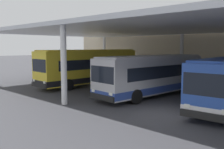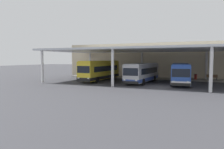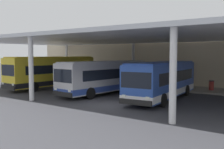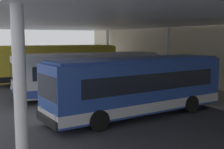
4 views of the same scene
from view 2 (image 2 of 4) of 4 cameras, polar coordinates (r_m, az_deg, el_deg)
The scene contains 10 objects.
ground_plane at distance 29.41m, azimuth 13.26°, elevation -3.36°, with size 200.00×200.00×0.00m, color #3D3D42.
platform_kerb at distance 40.96m, azimuth 15.99°, elevation -1.15°, with size 42.00×4.50×0.18m, color gray.
station_building_facade at distance 44.02m, azimuth 16.59°, elevation 3.83°, with size 48.00×1.60×7.27m, color #C1B293.
canopy_shelter at distance 34.62m, azimuth 14.94°, elevation 6.55°, with size 40.00×17.00×5.55m.
bus_nearest_bay at distance 37.01m, azimuth -3.28°, elevation 1.16°, with size 2.98×11.41×3.57m.
bus_second_bay at distance 34.05m, azimuth 8.42°, elevation 0.54°, with size 3.32×10.69×3.17m.
bus_middle_bay at distance 33.41m, azimuth 18.51°, elevation 0.29°, with size 3.34×10.69×3.17m.
bench_waiting at distance 40.77m, azimuth 26.01°, elevation -0.64°, with size 1.80×0.45×0.92m.
trash_bin at distance 40.35m, azimuth 22.18°, elevation -0.55°, with size 0.52×0.52×0.98m.
banner_sign at distance 43.44m, azimuth -1.05°, elevation 1.82°, with size 0.70×0.12×3.20m.
Camera 2 is at (4.77, -28.76, 3.86)m, focal length 32.96 mm.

